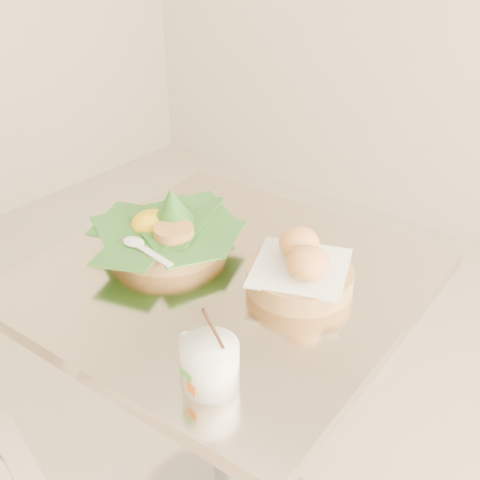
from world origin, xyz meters
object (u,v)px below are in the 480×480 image
Objects in this scene: bread_basket at (301,270)px; coffee_mug at (209,363)px; rice_basket at (167,229)px; cafe_table at (227,360)px.

bread_basket is 0.30m from coffee_mug.
rice_basket is at bearing -170.28° from bread_basket.
bread_basket is at bearing 22.21° from cafe_table.
cafe_table is 0.31m from rice_basket.
coffee_mug is (0.04, -0.30, 0.00)m from bread_basket.
rice_basket is 1.34× the size of bread_basket.
cafe_table is 3.34× the size of bread_basket.
bread_basket reaches higher than cafe_table.
coffee_mug is at bearing -54.65° from cafe_table.
coffee_mug is (0.17, -0.24, 0.26)m from cafe_table.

